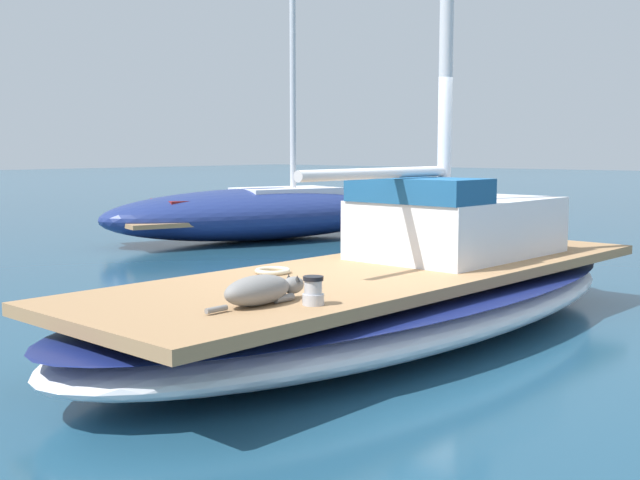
{
  "coord_description": "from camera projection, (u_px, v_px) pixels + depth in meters",
  "views": [
    {
      "loc": [
        4.44,
        -6.08,
        1.78
      ],
      "look_at": [
        0.0,
        -1.0,
        1.01
      ],
      "focal_mm": 44.77,
      "sensor_mm": 36.0,
      "label": 1
    }
  ],
  "objects": [
    {
      "name": "coiled_rope",
      "position": [
        273.0,
        271.0,
        7.23
      ],
      "size": [
        0.32,
        0.32,
        0.04
      ],
      "primitive_type": "torus",
      "color": "beige",
      "rests_on": "sailboat_main"
    },
    {
      "name": "deck_winch",
      "position": [
        313.0,
        291.0,
        5.76
      ],
      "size": [
        0.16,
        0.16,
        0.21
      ],
      "color": "#B7B7BC",
      "rests_on": "sailboat_main"
    },
    {
      "name": "ground_plane",
      "position": [
        388.0,
        335.0,
        7.66
      ],
      "size": [
        120.0,
        120.0,
        0.0
      ],
      "primitive_type": "plane",
      "color": "navy"
    },
    {
      "name": "cabin_house",
      "position": [
        455.0,
        223.0,
        8.36
      ],
      "size": [
        1.46,
        2.26,
        0.84
      ],
      "color": "silver",
      "rests_on": "sailboat_main"
    },
    {
      "name": "dog_grey",
      "position": [
        261.0,
        290.0,
        5.77
      ],
      "size": [
        0.27,
        0.95,
        0.22
      ],
      "color": "gray",
      "rests_on": "sailboat_main"
    },
    {
      "name": "moored_boat_port_side",
      "position": [
        264.0,
        212.0,
        15.75
      ],
      "size": [
        4.07,
        6.97,
        7.55
      ],
      "color": "navy",
      "rests_on": "ground"
    },
    {
      "name": "sailboat_main",
      "position": [
        389.0,
        301.0,
        7.62
      ],
      "size": [
        2.7,
        7.3,
        0.66
      ],
      "color": "white",
      "rests_on": "ground"
    }
  ]
}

